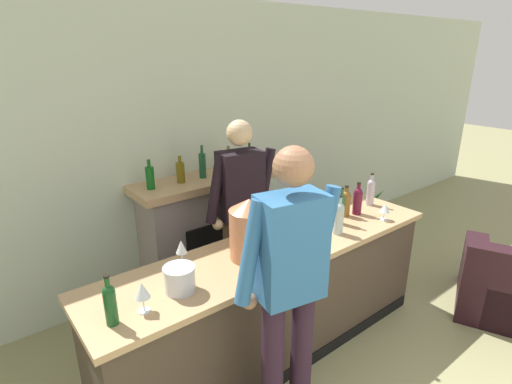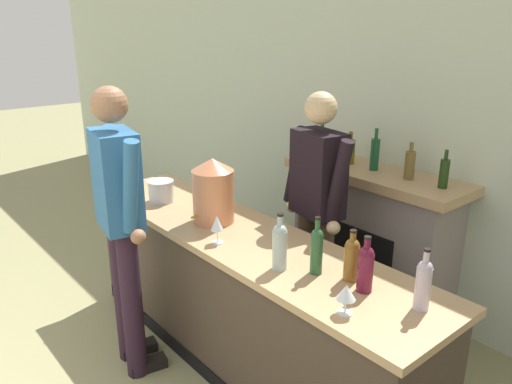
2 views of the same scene
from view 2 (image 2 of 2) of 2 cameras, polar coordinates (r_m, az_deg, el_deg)
The scene contains 17 objects.
wall_back_panel at distance 4.10m, azimuth 13.16°, elevation 6.96°, with size 12.00×0.07×2.75m.
bar_counter at distance 3.33m, azimuth -1.82°, elevation -12.06°, with size 2.83×0.66×0.94m.
fireplace_stone at distance 3.98m, azimuth 13.03°, elevation -5.31°, with size 1.41×0.52×1.46m.
person_customer at distance 3.14m, azimuth -15.15°, elevation -3.31°, with size 0.65×0.36×1.85m.
person_bartender at distance 3.40m, azimuth 6.89°, elevation -1.94°, with size 0.65×0.35×1.77m.
copper_dispenser at distance 3.24m, azimuth -4.92°, elevation 0.20°, with size 0.27×0.31×0.43m.
ice_bucket_steel at distance 3.70m, azimuth -10.81°, elevation 0.11°, with size 0.19×0.19×0.16m.
wine_bottle_rose_blush at distance 2.60m, azimuth 6.95°, elevation -6.47°, with size 0.06×0.06×0.31m.
wine_bottle_cabernet_heavy at distance 2.48m, azimuth 12.42°, elevation -8.33°, with size 0.08×0.08×0.29m.
wine_bottle_merlot_tall at distance 4.03m, azimuth -14.52°, elevation 2.08°, with size 0.07×0.07×0.29m.
wine_bottle_port_short at distance 2.40m, azimuth 18.58°, elevation -9.80°, with size 0.07×0.07×0.30m.
wine_bottle_burgundy_dark at distance 2.57m, azimuth 10.88°, elevation -7.35°, with size 0.08×0.08×0.27m.
wine_bottle_riesling_slim at distance 2.63m, azimuth 2.73°, elevation -6.01°, with size 0.08×0.08×0.32m.
wine_glass_by_dispenser at distance 2.30m, azimuth 10.27°, elevation -11.32°, with size 0.09×0.09×0.14m.
wine_glass_front_right at distance 3.88m, azimuth -13.43°, elevation 1.53°, with size 0.08×0.08×0.18m.
wine_glass_back_row at distance 2.95m, azimuth -4.49°, elevation -3.69°, with size 0.08×0.08×0.17m.
wine_glass_near_bucket at distance 3.70m, azimuth -5.65°, elevation 0.88°, with size 0.08×0.08×0.17m.
Camera 2 is at (2.39, 0.52, 2.17)m, focal length 35.00 mm.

